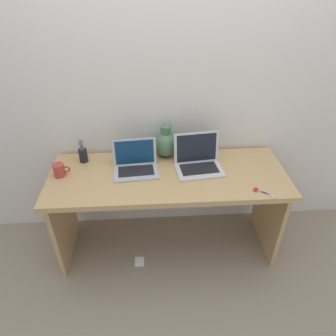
% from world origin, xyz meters
% --- Properties ---
extents(ground_plane, '(6.00, 6.00, 0.00)m').
position_xyz_m(ground_plane, '(0.00, 0.00, 0.00)').
color(ground_plane, gray).
extents(back_wall, '(4.40, 0.04, 2.40)m').
position_xyz_m(back_wall, '(0.00, 0.35, 1.20)').
color(back_wall, silver).
rests_on(back_wall, ground).
extents(desk, '(1.66, 0.62, 0.73)m').
position_xyz_m(desk, '(0.00, 0.00, 0.58)').
color(desk, tan).
rests_on(desk, ground).
extents(laptop_left, '(0.32, 0.24, 0.21)m').
position_xyz_m(laptop_left, '(-0.23, 0.07, 0.78)').
color(laptop_left, '#B2B2B7').
rests_on(laptop_left, desk).
extents(laptop_right, '(0.35, 0.27, 0.24)m').
position_xyz_m(laptop_right, '(0.22, 0.08, 0.79)').
color(laptop_right, silver).
rests_on(laptop_right, desk).
extents(green_vase, '(0.19, 0.19, 0.24)m').
position_xyz_m(green_vase, '(0.00, 0.25, 0.83)').
color(green_vase, '#47704C').
rests_on(green_vase, desk).
extents(coffee_mug, '(0.12, 0.08, 0.09)m').
position_xyz_m(coffee_mug, '(-0.74, 0.03, 0.77)').
color(coffee_mug, '#B23D33').
rests_on(coffee_mug, desk).
extents(pen_cup, '(0.06, 0.06, 0.19)m').
position_xyz_m(pen_cup, '(-0.61, 0.20, 0.78)').
color(pen_cup, black).
rests_on(pen_cup, desk).
extents(scissors, '(0.13, 0.11, 0.01)m').
position_xyz_m(scissors, '(0.58, -0.23, 0.73)').
color(scissors, '#B7B7BC').
rests_on(scissors, desk).
extents(power_brick, '(0.07, 0.07, 0.03)m').
position_xyz_m(power_brick, '(-0.23, -0.17, 0.01)').
color(power_brick, white).
rests_on(power_brick, ground).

